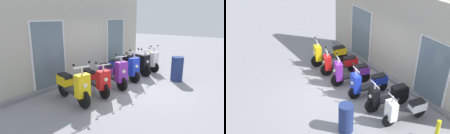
{
  "view_description": "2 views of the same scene",
  "coord_description": "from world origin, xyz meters",
  "views": [
    {
      "loc": [
        -5.9,
        -3.24,
        2.43
      ],
      "look_at": [
        -0.63,
        0.65,
        0.76
      ],
      "focal_mm": 32.19,
      "sensor_mm": 36.0,
      "label": 1
    },
    {
      "loc": [
        6.59,
        -4.51,
        5.82
      ],
      "look_at": [
        -0.76,
        0.38,
        0.7
      ],
      "focal_mm": 44.22,
      "sensor_mm": 36.0,
      "label": 2
    }
  ],
  "objects": [
    {
      "name": "ground_plane",
      "position": [
        0.0,
        0.0,
        0.0
      ],
      "size": [
        40.0,
        40.0,
        0.0
      ],
      "primitive_type": "plane",
      "color": "gray"
    },
    {
      "name": "storefront_facade",
      "position": [
        -0.0,
        2.45,
        1.68
      ],
      "size": [
        7.75,
        0.5,
        3.48
      ],
      "color": "#B2AD9E",
      "rests_on": "ground_plane"
    },
    {
      "name": "scooter_yellow",
      "position": [
        -2.2,
        0.87,
        0.49
      ],
      "size": [
        0.68,
        1.62,
        1.27
      ],
      "color": "black",
      "rests_on": "ground_plane"
    },
    {
      "name": "scooter_red",
      "position": [
        -1.31,
        0.81,
        0.47
      ],
      "size": [
        0.79,
        1.53,
        1.17
      ],
      "color": "black",
      "rests_on": "ground_plane"
    },
    {
      "name": "scooter_purple",
      "position": [
        -0.46,
        0.71,
        0.5
      ],
      "size": [
        0.75,
        1.5,
        1.29
      ],
      "color": "black",
      "rests_on": "ground_plane"
    },
    {
      "name": "scooter_blue",
      "position": [
        0.44,
        0.82,
        0.47
      ],
      "size": [
        0.63,
        1.53,
        1.29
      ],
      "color": "black",
      "rests_on": "ground_plane"
    },
    {
      "name": "scooter_black",
      "position": [
        1.39,
        0.89,
        0.47
      ],
      "size": [
        0.67,
        1.63,
        1.2
      ],
      "color": "black",
      "rests_on": "ground_plane"
    },
    {
      "name": "scooter_white",
      "position": [
        2.2,
        0.85,
        0.47
      ],
      "size": [
        0.66,
        1.56,
        1.22
      ],
      "color": "black",
      "rests_on": "ground_plane"
    },
    {
      "name": "trash_bin",
      "position": [
        1.52,
        -0.86,
        0.47
      ],
      "size": [
        0.44,
        0.44,
        0.94
      ],
      "primitive_type": "cylinder",
      "color": "navy",
      "rests_on": "ground_plane"
    },
    {
      "name": "curb_bollard",
      "position": [
        3.28,
        1.08,
        0.35
      ],
      "size": [
        0.12,
        0.12,
        0.7
      ],
      "primitive_type": "cylinder",
      "color": "yellow",
      "rests_on": "ground_plane"
    }
  ]
}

